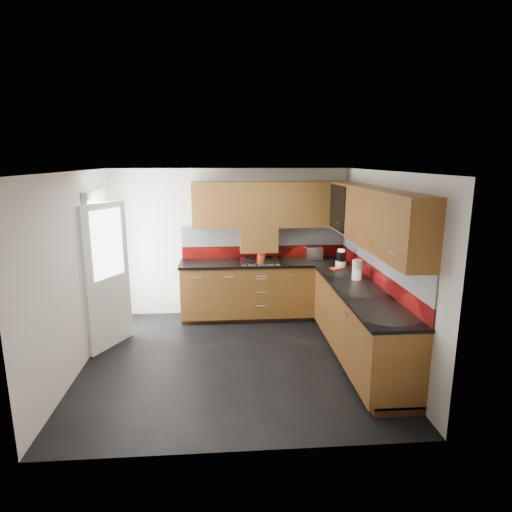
{
  "coord_description": "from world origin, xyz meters",
  "views": [
    {
      "loc": [
        -0.12,
        -5.12,
        2.54
      ],
      "look_at": [
        0.33,
        0.65,
        1.23
      ],
      "focal_mm": 30.0,
      "sensor_mm": 36.0,
      "label": 1
    }
  ],
  "objects": [
    {
      "name": "utensil_pot",
      "position": [
        0.49,
        1.61,
        1.04
      ],
      "size": [
        0.13,
        0.13,
        0.46
      ],
      "color": "#E84915",
      "rests_on": "countertop"
    },
    {
      "name": "gas_hob",
      "position": [
        0.45,
        1.47,
        0.96
      ],
      "size": [
        0.61,
        0.53,
        0.05
      ],
      "color": "silver",
      "rests_on": "countertop"
    },
    {
      "name": "food_processor",
      "position": [
        1.66,
        1.08,
        1.06
      ],
      "size": [
        0.16,
        0.16,
        0.27
      ],
      "color": "white",
      "rests_on": "countertop"
    },
    {
      "name": "back_door",
      "position": [
        -1.78,
        0.75,
        1.03
      ],
      "size": [
        0.42,
        1.19,
        2.04
      ],
      "color": "white",
      "rests_on": "room"
    },
    {
      "name": "countertop",
      "position": [
        1.05,
        0.7,
        0.92
      ],
      "size": [
        2.72,
        3.22,
        0.04
      ],
      "color": "black",
      "rests_on": "base_cabinets"
    },
    {
      "name": "orange_cloth",
      "position": [
        1.54,
        0.93,
        0.95
      ],
      "size": [
        0.16,
        0.15,
        0.01
      ],
      "primitive_type": "cube",
      "rotation": [
        0.0,
        0.0,
        0.31
      ],
      "color": "red",
      "rests_on": "countertop"
    },
    {
      "name": "upper_cabinets",
      "position": [
        1.23,
        0.78,
        1.84
      ],
      "size": [
        2.5,
        3.2,
        0.72
      ],
      "color": "brown",
      "rests_on": "room"
    },
    {
      "name": "backsplash",
      "position": [
        1.28,
        0.93,
        1.21
      ],
      "size": [
        2.7,
        3.2,
        0.54
      ],
      "color": "maroon",
      "rests_on": "countertop"
    },
    {
      "name": "base_cabinets",
      "position": [
        1.07,
        0.72,
        0.44
      ],
      "size": [
        2.7,
        3.2,
        0.95
      ],
      "color": "brown",
      "rests_on": "room"
    },
    {
      "name": "paper_towel",
      "position": [
        1.68,
        0.36,
        1.08
      ],
      "size": [
        0.15,
        0.15,
        0.27
      ],
      "primitive_type": "cylinder",
      "rotation": [
        0.0,
        0.0,
        -0.12
      ],
      "color": "white",
      "rests_on": "countertop"
    },
    {
      "name": "toaster",
      "position": [
        1.34,
        1.59,
        1.04
      ],
      "size": [
        0.31,
        0.22,
        0.21
      ],
      "color": "silver",
      "rests_on": "countertop"
    },
    {
      "name": "room",
      "position": [
        0.0,
        0.0,
        1.5
      ],
      "size": [
        4.0,
        3.8,
        2.64
      ],
      "color": "black"
    },
    {
      "name": "glass_cabinet",
      "position": [
        1.71,
        1.07,
        1.87
      ],
      "size": [
        0.32,
        0.8,
        0.66
      ],
      "color": "black",
      "rests_on": "room"
    },
    {
      "name": "extractor_hood",
      "position": [
        0.45,
        1.64,
        1.28
      ],
      "size": [
        0.6,
        0.33,
        0.4
      ],
      "primitive_type": "cube",
      "color": "brown",
      "rests_on": "room"
    }
  ]
}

